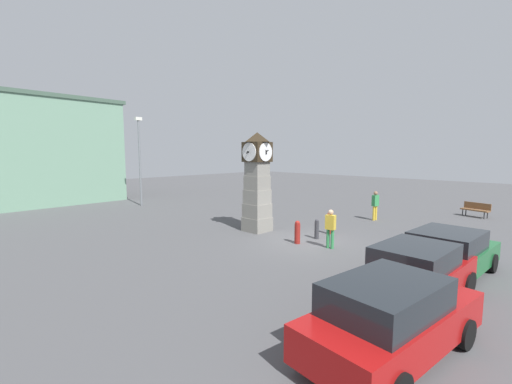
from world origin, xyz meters
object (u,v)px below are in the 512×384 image
Objects in this scene: car_near_tower at (417,272)px; car_navy_sedan at (391,317)px; clock_tower at (257,182)px; bench at (476,209)px; bollard_far_row at (297,232)px; bollard_near_tower at (329,223)px; pedestrian_crossing_lot at (330,226)px; car_by_building at (449,252)px; bollard_mid_row at (317,229)px; street_lamp_near_road at (140,155)px; pedestrian_near_bench at (375,204)px.

car_navy_sedan is at bearing -169.62° from car_near_tower.
clock_tower reaches higher than bench.
bollard_far_row is at bearing -100.16° from clock_tower.
bollard_near_tower is 2.70m from pedestrian_crossing_lot.
clock_tower is 1.20× the size of car_by_building.
bollard_mid_row is 0.91× the size of bollard_far_row.
car_navy_sedan is 0.68× the size of street_lamp_near_road.
street_lamp_near_road is (6.00, 21.79, 3.02)m from car_navy_sedan.
car_navy_sedan is at bearing -172.96° from bench.
pedestrian_crossing_lot is (0.02, 4.54, 0.18)m from car_by_building.
bollard_near_tower is (2.04, -3.04, -2.00)m from clock_tower.
car_by_building is 9.27m from pedestrian_near_bench.
car_by_building is (-0.99, -5.88, 0.30)m from bollard_mid_row.
bollard_far_row is 0.23× the size of car_navy_sedan.
pedestrian_near_bench reaches higher than pedestrian_crossing_lot.
car_navy_sedan is (-5.54, -6.53, 0.29)m from bollard_far_row.
clock_tower reaches higher than bollard_near_tower.
street_lamp_near_road is (0.13, 21.27, 3.07)m from car_by_building.
pedestrian_near_bench is (-5.46, 4.12, 0.49)m from bench.
car_by_building is at bearing -90.21° from pedestrian_crossing_lot.
clock_tower reaches higher than car_navy_sedan.
bollard_far_row is (-1.32, 0.14, 0.05)m from bollard_mid_row.
car_near_tower is 2.80m from car_by_building.
car_near_tower is at bearing 179.02° from car_by_building.
bench is at bearing -57.36° from street_lamp_near_road.
pedestrian_crossing_lot reaches higher than bollard_far_row.
street_lamp_near_road is at bearing 89.66° from car_by_building.
bench is at bearing -30.38° from clock_tower.
bollard_near_tower reaches higher than bollard_mid_row.
bollard_near_tower is at bearing 69.46° from car_by_building.
clock_tower is 4.88× the size of bollard_far_row.
clock_tower is 9.64m from car_near_tower.
car_near_tower reaches higher than bench.
street_lamp_near_road reaches higher than bollard_far_row.
bollard_mid_row is 5.97m from car_by_building.
bollard_mid_row is at bearing 42.97° from car_navy_sedan.
clock_tower is 3.02× the size of bench.
bench is (12.62, 1.77, -0.25)m from car_by_building.
street_lamp_near_road is at bearing 74.59° from car_navy_sedan.
pedestrian_crossing_lot is (-2.23, -1.46, 0.40)m from bollard_near_tower.
pedestrian_near_bench is (7.49, -0.13, 0.49)m from bollard_far_row.
car_by_building is 2.54× the size of pedestrian_crossing_lot.
clock_tower reaches higher than pedestrian_crossing_lot.
car_navy_sedan is 7.77m from pedestrian_crossing_lot.
pedestrian_near_bench is at bearing 142.96° from bench.
car_near_tower is at bearing -149.63° from pedestrian_near_bench.
bollard_mid_row is at bearing 56.98° from car_near_tower.
bench is at bearing 6.36° from car_near_tower.
car_by_building reaches higher than bollard_mid_row.
bollard_near_tower is at bearing -56.12° from clock_tower.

